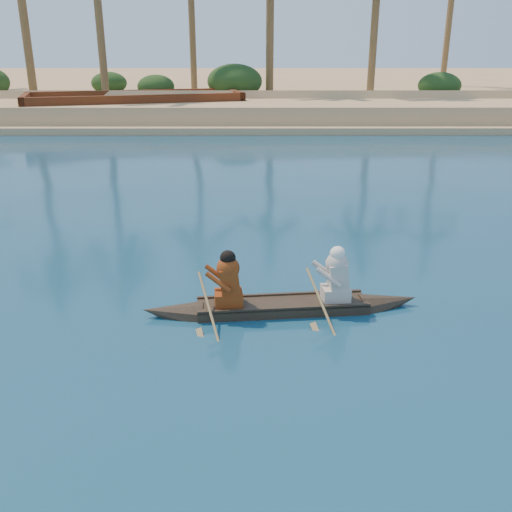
{
  "coord_description": "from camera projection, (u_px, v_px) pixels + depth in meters",
  "views": [
    {
      "loc": [
        0.56,
        -7.65,
        4.48
      ],
      "look_at": [
        0.58,
        2.28,
        0.76
      ],
      "focal_mm": 40.0,
      "sensor_mm": 36.0,
      "label": 1
    }
  ],
  "objects": [
    {
      "name": "ground",
      "position": [
        218.0,
        354.0,
        8.74
      ],
      "size": [
        160.0,
        160.0,
        0.0
      ],
      "primitive_type": "plane",
      "color": "#0C2C4F",
      "rests_on": "ground"
    },
    {
      "name": "sandy_embankment",
      "position": [
        248.0,
        89.0,
        52.46
      ],
      "size": [
        150.0,
        51.0,
        1.5
      ],
      "color": "tan",
      "rests_on": "ground"
    },
    {
      "name": "shrub_cluster",
      "position": [
        246.0,
        96.0,
        37.81
      ],
      "size": [
        100.0,
        6.0,
        2.4
      ],
      "primitive_type": null,
      "color": "#1A3C15",
      "rests_on": "ground"
    },
    {
      "name": "canoe",
      "position": [
        282.0,
        298.0,
        10.06
      ],
      "size": [
        4.96,
        1.16,
        1.35
      ],
      "rotation": [
        0.0,
        0.0,
        0.1
      ],
      "color": "#36291D",
      "rests_on": "ground"
    },
    {
      "name": "barge_mid",
      "position": [
        136.0,
        110.0,
        33.75
      ],
      "size": [
        13.07,
        7.26,
        2.07
      ],
      "rotation": [
        0.0,
        0.0,
        0.27
      ],
      "color": "#5E2214",
      "rests_on": "ground"
    }
  ]
}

